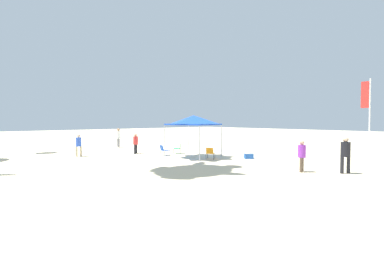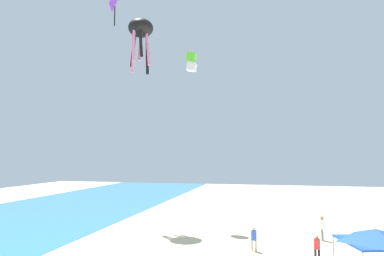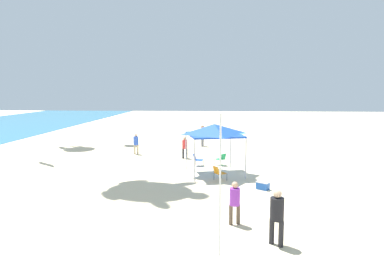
# 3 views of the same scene
# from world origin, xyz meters

# --- Properties ---
(ground) EXTENTS (120.00, 120.00, 0.10)m
(ground) POSITION_xyz_m (0.00, 0.00, -0.05)
(ground) COLOR beige
(canopy_tent) EXTENTS (3.67, 3.66, 3.04)m
(canopy_tent) POSITION_xyz_m (-1.07, 0.77, 2.68)
(canopy_tent) COLOR #B7B7BC
(canopy_tent) RESTS_ON ground
(folding_chair_right_of_tent) EXTENTS (0.62, 0.70, 0.82)m
(folding_chair_right_of_tent) POSITION_xyz_m (1.08, 1.90, 0.47)
(folding_chair_right_of_tent) COLOR black
(folding_chair_right_of_tent) RESTS_ON ground
(folding_chair_near_cooler) EXTENTS (0.80, 0.81, 0.82)m
(folding_chair_near_cooler) POSITION_xyz_m (1.34, 0.30, 0.47)
(folding_chair_near_cooler) COLOR black
(folding_chair_near_cooler) RESTS_ON ground
(folding_chair_left_of_tent) EXTENTS (0.78, 0.81, 0.82)m
(folding_chair_left_of_tent) POSITION_xyz_m (-2.50, 0.51, 0.47)
(folding_chair_left_of_tent) COLOR black
(folding_chair_left_of_tent) RESTS_ON ground
(cooler_box) EXTENTS (0.69, 0.74, 0.40)m
(cooler_box) POSITION_xyz_m (-4.06, -1.72, 0.20)
(cooler_box) COLOR blue
(cooler_box) RESTS_ON ground
(banner_flag) EXTENTS (0.36, 0.06, 4.40)m
(banner_flag) POSITION_xyz_m (-11.80, 0.60, 2.63)
(banner_flag) COLOR silver
(banner_flag) RESTS_ON ground
(person_by_tent) EXTENTS (0.39, 0.39, 1.62)m
(person_by_tent) POSITION_xyz_m (3.51, 2.95, 0.95)
(person_by_tent) COLOR black
(person_by_tent) RESTS_ON ground
(person_far_stroller) EXTENTS (0.50, 0.45, 1.90)m
(person_far_stroller) POSITION_xyz_m (9.03, 1.84, 1.11)
(person_far_stroller) COLOR slate
(person_far_stroller) RESTS_ON ground
(person_watching_sky) EXTENTS (0.39, 0.42, 1.66)m
(person_watching_sky) POSITION_xyz_m (4.83, 6.93, 0.97)
(person_watching_sky) COLOR #C6B28C
(person_watching_sky) RESTS_ON ground
(person_beachcomber) EXTENTS (0.39, 0.43, 1.65)m
(person_beachcomber) POSITION_xyz_m (-8.72, -0.01, 0.97)
(person_beachcomber) COLOR brown
(person_beachcomber) RESTS_ON ground
(person_kite_handler) EXTENTS (0.45, 0.45, 1.87)m
(person_kite_handler) POSITION_xyz_m (-10.36, -1.27, 1.10)
(person_kite_handler) COLOR black
(person_kite_handler) RESTS_ON ground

